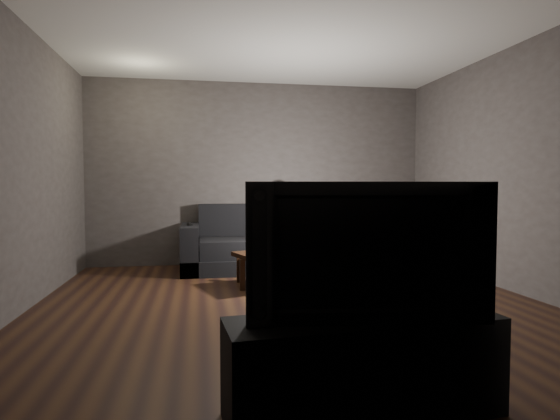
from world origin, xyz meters
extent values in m
plane|color=black|center=(0.00, 0.00, 0.00)|extent=(5.00, 5.00, 0.00)
cube|color=#383331|center=(0.00, 2.50, 1.35)|extent=(5.00, 0.04, 2.70)
cube|color=#383331|center=(0.00, -2.50, 1.35)|extent=(5.00, 0.04, 2.70)
cube|color=#383331|center=(-2.50, 0.00, 1.35)|extent=(0.04, 5.00, 2.70)
cube|color=#383331|center=(2.50, 0.00, 1.35)|extent=(0.04, 5.00, 2.70)
cube|color=beige|center=(0.00, 0.00, 2.70)|extent=(5.00, 5.00, 0.02)
cube|color=black|center=(0.03, 1.92, 0.10)|extent=(2.34, 1.01, 0.20)
cube|color=black|center=(-0.44, 1.82, 0.32)|extent=(0.92, 0.71, 0.24)
cube|color=black|center=(0.50, 1.82, 0.32)|extent=(0.92, 0.71, 0.24)
cube|color=black|center=(0.03, 2.31, 0.68)|extent=(1.87, 0.23, 0.46)
cube|color=black|center=(-1.03, 1.92, 0.32)|extent=(0.23, 1.01, 0.64)
cube|color=black|center=(1.08, 1.92, 0.32)|extent=(0.23, 1.01, 0.64)
cube|color=black|center=(0.29, 1.80, 0.52)|extent=(0.29, 0.37, 0.14)
cube|color=#11068F|center=(0.29, 1.99, 0.78)|extent=(0.29, 0.21, 0.41)
cube|color=yellow|center=(0.29, 1.91, 0.84)|extent=(0.09, 0.09, 0.10)
cube|color=#B12A00|center=(0.29, 1.91, 0.84)|extent=(0.06, 0.06, 0.06)
cylinder|color=tan|center=(0.29, 1.99, 1.00)|extent=(0.07, 0.07, 0.06)
sphere|color=tan|center=(0.29, 1.99, 1.11)|extent=(0.18, 0.18, 0.18)
ellipsoid|color=black|center=(0.29, 2.00, 1.13)|extent=(0.19, 0.19, 0.16)
cylinder|color=#11068F|center=(0.11, 1.93, 0.85)|extent=(0.08, 0.22, 0.19)
cylinder|color=#11068F|center=(0.47, 1.93, 0.85)|extent=(0.08, 0.22, 0.19)
cylinder|color=tan|center=(0.17, 1.77, 0.81)|extent=(0.14, 0.23, 0.10)
cylinder|color=tan|center=(0.43, 1.77, 0.81)|extent=(0.14, 0.23, 0.10)
sphere|color=tan|center=(0.22, 1.68, 0.80)|extent=(0.08, 0.08, 0.08)
sphere|color=tan|center=(0.38, 1.68, 0.80)|extent=(0.08, 0.08, 0.08)
cylinder|color=tan|center=(0.22, 1.60, 0.30)|extent=(0.09, 0.09, 0.33)
cylinder|color=tan|center=(0.37, 1.60, 0.30)|extent=(0.09, 0.09, 0.33)
cube|color=#F10E00|center=(0.38, 1.47, 0.94)|extent=(0.06, 0.08, 0.19)
cube|color=maroon|center=(0.38, 1.45, 0.99)|extent=(0.03, 0.02, 0.03)
cylinder|color=white|center=(0.38, 1.45, 0.93)|extent=(0.02, 0.01, 0.02)
ellipsoid|color=white|center=(0.22, 1.48, 0.90)|extent=(0.06, 0.09, 0.15)
cylinder|color=black|center=(0.22, 1.44, 0.96)|extent=(0.03, 0.01, 0.03)
cube|color=black|center=(-1.03, 1.87, 0.65)|extent=(0.08, 0.17, 0.03)
cube|color=black|center=(-1.03, 1.92, 0.67)|extent=(0.02, 0.02, 0.00)
cube|color=black|center=(0.07, 0.91, 0.37)|extent=(1.20, 0.87, 0.05)
cube|color=black|center=(-0.43, 0.69, 0.17)|extent=(0.06, 0.06, 0.35)
cube|color=black|center=(0.56, 0.69, 0.17)|extent=(0.06, 0.06, 0.35)
cube|color=black|center=(-0.43, 1.13, 0.17)|extent=(0.06, 0.06, 0.35)
cube|color=black|center=(0.56, 1.13, 0.17)|extent=(0.06, 0.06, 0.35)
cube|color=black|center=(-0.08, -2.27, 0.25)|extent=(1.44, 0.52, 0.50)
imported|color=black|center=(-0.08, -2.27, 0.85)|extent=(1.20, 0.31, 0.69)
cube|color=white|center=(0.48, -2.27, 0.62)|extent=(0.08, 0.18, 0.23)
camera|label=1|loc=(-0.90, -4.49, 1.17)|focal=30.00mm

